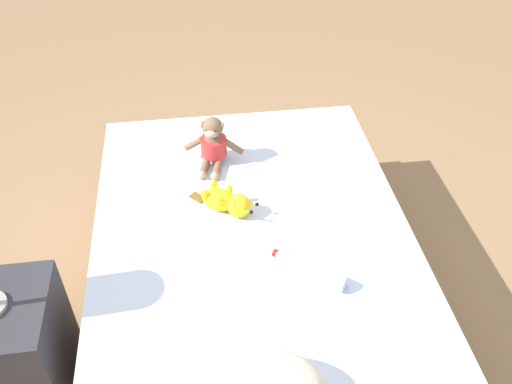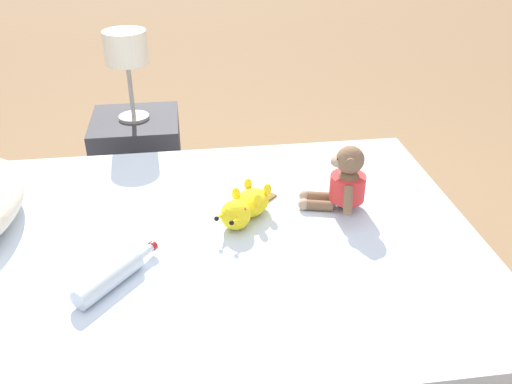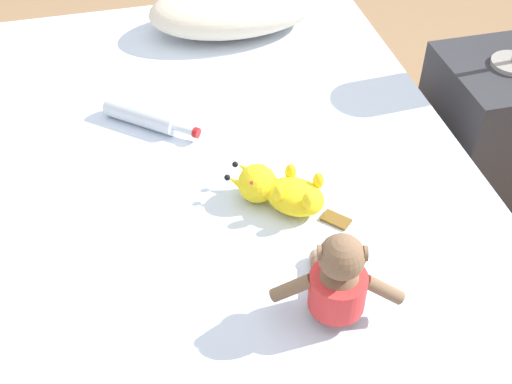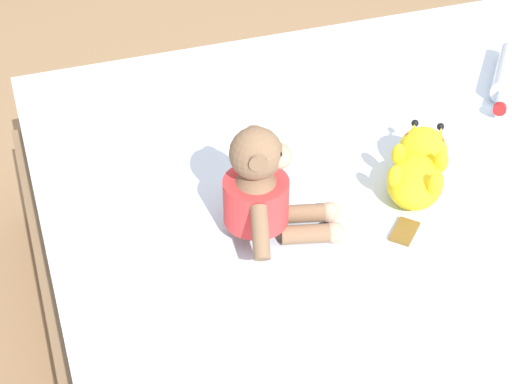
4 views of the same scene
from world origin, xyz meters
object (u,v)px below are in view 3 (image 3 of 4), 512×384
plush_monkey (338,281)px  plush_yellow_creature (279,190)px  bed (230,220)px  glass_bottle (144,116)px  nightstand (494,125)px  pillow (235,7)px

plush_monkey → plush_yellow_creature: 0.35m
bed → plush_monkey: 0.65m
bed → glass_bottle: bearing=133.0°
nightstand → glass_bottle: bearing=-180.0°
bed → glass_bottle: glass_bottle is taller
nightstand → pillow: bearing=149.4°
plush_yellow_creature → nightstand: (0.89, 0.41, -0.27)m
plush_monkey → plush_yellow_creature: bearing=95.0°
glass_bottle → bed: bearing=-47.0°
bed → plush_yellow_creature: size_ratio=6.62×
bed → glass_bottle: size_ratio=7.38×
plush_monkey → nightstand: (0.86, 0.76, -0.32)m
bed → plush_monkey: bearing=-77.5°
pillow → nightstand: size_ratio=1.24×
plush_yellow_creature → plush_monkey: bearing=-85.0°
pillow → plush_yellow_creature: size_ratio=2.05×
pillow → plush_yellow_creature: (-0.08, -0.89, -0.03)m
plush_yellow_creature → glass_bottle: plush_yellow_creature is taller
plush_monkey → nightstand: bearing=41.6°
bed → plush_monkey: (0.12, -0.55, 0.33)m
bed → plush_yellow_creature: 0.36m
bed → plush_monkey: plush_monkey is taller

